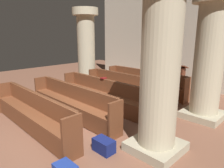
{
  "coord_description": "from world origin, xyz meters",
  "views": [
    {
      "loc": [
        4.01,
        -2.38,
        2.33
      ],
      "look_at": [
        -0.45,
        2.06,
        0.75
      ],
      "focal_mm": 32.8,
      "sensor_mm": 36.0,
      "label": 1
    }
  ],
  "objects": [
    {
      "name": "kneeler_box_navy",
      "position": [
        1.29,
        0.09,
        0.14
      ],
      "size": [
        0.44,
        0.27,
        0.27
      ],
      "primitive_type": "cube",
      "color": "navy",
      "rests_on": "ground"
    },
    {
      "name": "pew_row_1",
      "position": [
        -0.65,
        2.93,
        0.48
      ],
      "size": [
        3.55,
        0.46,
        0.89
      ],
      "color": "brown",
      "rests_on": "ground"
    },
    {
      "name": "pew_row_3",
      "position": [
        -0.65,
        0.65,
        0.48
      ],
      "size": [
        3.55,
        0.46,
        0.89
      ],
      "color": "brown",
      "rests_on": "ground"
    },
    {
      "name": "pew_row_0",
      "position": [
        -0.65,
        4.07,
        0.48
      ],
      "size": [
        3.55,
        0.47,
        0.89
      ],
      "color": "brown",
      "rests_on": "ground"
    },
    {
      "name": "lectern",
      "position": [
        0.19,
        5.36,
        0.45
      ],
      "size": [
        0.48,
        0.45,
        1.08
      ],
      "color": "#492215",
      "rests_on": "ground"
    },
    {
      "name": "hymn_book",
      "position": [
        -0.76,
        1.98,
        0.9
      ],
      "size": [
        0.15,
        0.19,
        0.03
      ],
      "primitive_type": "cube",
      "color": "maroon",
      "rests_on": "pew_row_2"
    },
    {
      "name": "pillar_far_side",
      "position": [
        -3.24,
        3.24,
        1.75
      ],
      "size": [
        1.1,
        1.1,
        3.35
      ],
      "color": "tan",
      "rests_on": "ground"
    },
    {
      "name": "ground_plane",
      "position": [
        0.0,
        0.0,
        0.0
      ],
      "size": [
        19.2,
        19.2,
        0.0
      ],
      "primitive_type": "plane",
      "color": "brown"
    },
    {
      "name": "pew_row_4",
      "position": [
        -0.65,
        -0.48,
        0.48
      ],
      "size": [
        3.55,
        0.46,
        0.89
      ],
      "color": "brown",
      "rests_on": "ground"
    },
    {
      "name": "pew_row_2",
      "position": [
        -0.65,
        1.79,
        0.48
      ],
      "size": [
        3.55,
        0.47,
        0.89
      ],
      "color": "brown",
      "rests_on": "ground"
    },
    {
      "name": "back_wall",
      "position": [
        0.0,
        6.08,
        2.25
      ],
      "size": [
        10.0,
        0.16,
        4.5
      ],
      "primitive_type": "cube",
      "color": "beige",
      "rests_on": "ground"
    },
    {
      "name": "pillar_aisle_side",
      "position": [
        2.0,
        3.24,
        1.75
      ],
      "size": [
        1.1,
        1.1,
        3.35
      ],
      "color": "tan",
      "rests_on": "ground"
    },
    {
      "name": "pillar_aisle_rear",
      "position": [
        2.0,
        0.88,
        1.75
      ],
      "size": [
        1.06,
        1.06,
        3.35
      ],
      "color": "tan",
      "rests_on": "ground"
    }
  ]
}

